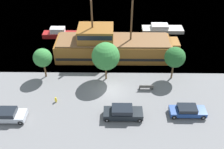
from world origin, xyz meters
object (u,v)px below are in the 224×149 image
pirate_ship (112,46)px  parked_car_curb_mid (123,112)px  parked_car_curb_front (187,111)px  bench_promenade_east (146,87)px  parked_car_curb_rear (9,115)px  fire_hydrant (56,99)px  moored_boat_outer (162,29)px  moored_boat_dockside (60,33)px

pirate_ship → parked_car_curb_mid: size_ratio=4.12×
pirate_ship → parked_car_curb_mid: (1.50, -13.72, -1.22)m
parked_car_curb_front → bench_promenade_east: size_ratio=2.29×
parked_car_curb_rear → bench_promenade_east: size_ratio=2.08×
fire_hydrant → moored_boat_outer: bearing=50.0°
moored_boat_dockside → parked_car_curb_rear: size_ratio=1.64×
bench_promenade_east → parked_car_curb_front: bearing=-45.7°
parked_car_curb_mid → fire_hydrant: bearing=163.5°
pirate_ship → moored_boat_dockside: pirate_ship is taller
moored_boat_outer → parked_car_curb_front: moored_boat_outer is taller
moored_boat_dockside → parked_car_curb_front: 27.79m
bench_promenade_east → fire_hydrant: bearing=-167.8°
parked_car_curb_mid → bench_promenade_east: 6.25m
pirate_ship → parked_car_curb_rear: 18.92m
moored_boat_outer → parked_car_curb_mid: 24.26m
parked_car_curb_rear → bench_promenade_east: 18.24m
pirate_ship → moored_boat_outer: pirate_ship is taller
fire_hydrant → bench_promenade_east: size_ratio=0.39×
parked_car_curb_mid → moored_boat_dockside: bearing=119.0°
moored_boat_outer → fire_hydrant: (-16.98, -20.22, -0.12)m
parked_car_curb_front → fire_hydrant: parked_car_curb_front is taller
parked_car_curb_rear → fire_hydrant: (5.11, 3.12, -0.31)m
parked_car_curb_front → bench_promenade_east: parked_car_curb_front is taller
parked_car_curb_rear → fire_hydrant: 6.00m
fire_hydrant → moored_boat_dockside: bearing=98.1°
fire_hydrant → parked_car_curb_mid: bearing=-16.5°
moored_boat_dockside → bench_promenade_east: (14.73, -15.18, -0.24)m
parked_car_curb_mid → bench_promenade_east: (3.41, 5.23, -0.33)m
pirate_ship → moored_boat_outer: 13.38m
parked_car_curb_mid → fire_hydrant: 9.17m
parked_car_curb_front → parked_car_curb_rear: (-21.94, -0.99, 0.05)m
moored_boat_dockside → parked_car_curb_mid: (11.32, -20.41, 0.09)m
moored_boat_dockside → fire_hydrant: (2.54, -17.81, -0.27)m
parked_car_curb_front → bench_promenade_east: (-4.63, 4.75, -0.22)m
moored_boat_outer → fire_hydrant: bearing=-130.0°
parked_car_curb_front → parked_car_curb_rear: size_ratio=1.10×
pirate_ship → bench_promenade_east: (4.91, -8.49, -1.55)m
moored_boat_outer → bench_promenade_east: size_ratio=4.06×
moored_boat_outer → moored_boat_dockside: bearing=-172.9°
moored_boat_dockside → moored_boat_outer: 19.67m
moored_boat_outer → parked_car_curb_front: 22.35m
moored_boat_dockside → parked_car_curb_front: moored_boat_dockside is taller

